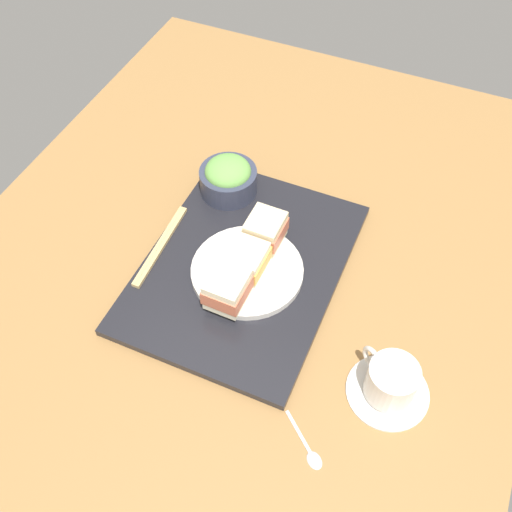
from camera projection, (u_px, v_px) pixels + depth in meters
ground_plane at (234, 282)px, 104.81cm from camera, size 140.00×100.00×3.00cm
serving_tray at (243, 267)px, 104.13cm from camera, size 43.38×32.65×1.46cm
sandwich_plate at (247, 271)px, 101.87cm from camera, size 19.28×19.28×1.28cm
sandwich_near at (265, 230)px, 103.07cm from camera, size 6.76×6.37×5.47cm
sandwich_middle at (247, 260)px, 99.46cm from camera, size 7.09×6.37×4.84cm
sandwich_far at (227, 289)px, 95.29cm from camera, size 6.92×6.39×5.61cm
salad_bowl at (228, 177)px, 111.91cm from camera, size 10.88×10.88×7.33cm
chopsticks_pair at (162, 244)px, 105.96cm from camera, size 19.13×2.25×0.70cm
coffee_cup at (390, 383)px, 87.89cm from camera, size 12.62×12.62×6.97cm
teaspoon at (310, 452)px, 84.35cm from camera, size 7.12×8.17×0.80cm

